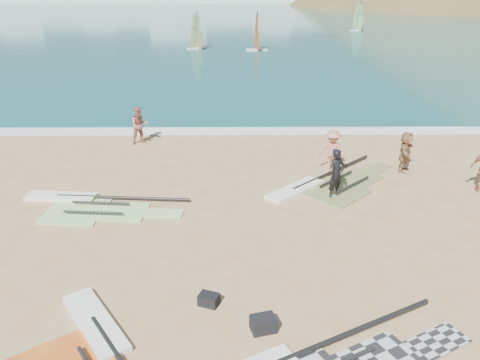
{
  "coord_description": "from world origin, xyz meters",
  "views": [
    {
      "loc": [
        -1.45,
        -9.62,
        6.85
      ],
      "look_at": [
        -1.33,
        4.0,
        1.0
      ],
      "focal_mm": 35.0,
      "sensor_mm": 36.0,
      "label": 1
    }
  ],
  "objects_px": {
    "beachgoer_left": "(140,125)",
    "beachgoer_right": "(405,152)",
    "gear_bag_near": "(263,324)",
    "gear_bag_far": "(209,300)",
    "rig_orange": "(326,184)",
    "person_wetsuit": "(336,174)",
    "rig_green": "(88,204)",
    "beachgoer_mid": "(332,151)"
  },
  "relations": [
    {
      "from": "beachgoer_left",
      "to": "beachgoer_right",
      "type": "bearing_deg",
      "value": -43.97
    },
    {
      "from": "gear_bag_near",
      "to": "gear_bag_far",
      "type": "xyz_separation_m",
      "value": [
        -1.2,
        0.86,
        -0.03
      ]
    },
    {
      "from": "rig_orange",
      "to": "person_wetsuit",
      "type": "relative_size",
      "value": 3.04
    },
    {
      "from": "rig_green",
      "to": "beachgoer_mid",
      "type": "bearing_deg",
      "value": 23.62
    },
    {
      "from": "person_wetsuit",
      "to": "beachgoer_right",
      "type": "distance_m",
      "value": 3.91
    },
    {
      "from": "person_wetsuit",
      "to": "beachgoer_mid",
      "type": "xyz_separation_m",
      "value": [
        0.31,
        2.38,
        -0.04
      ]
    },
    {
      "from": "rig_green",
      "to": "gear_bag_far",
      "type": "height_order",
      "value": "gear_bag_far"
    },
    {
      "from": "rig_orange",
      "to": "gear_bag_near",
      "type": "bearing_deg",
      "value": -153.71
    },
    {
      "from": "gear_bag_near",
      "to": "rig_green",
      "type": "bearing_deg",
      "value": 132.28
    },
    {
      "from": "rig_green",
      "to": "rig_orange",
      "type": "height_order",
      "value": "rig_orange"
    },
    {
      "from": "person_wetsuit",
      "to": "beachgoer_left",
      "type": "height_order",
      "value": "person_wetsuit"
    },
    {
      "from": "gear_bag_near",
      "to": "rig_orange",
      "type": "bearing_deg",
      "value": 70.38
    },
    {
      "from": "gear_bag_far",
      "to": "beachgoer_mid",
      "type": "xyz_separation_m",
      "value": [
        4.3,
        8.08,
        0.69
      ]
    },
    {
      "from": "person_wetsuit",
      "to": "beachgoer_mid",
      "type": "bearing_deg",
      "value": 44.57
    },
    {
      "from": "gear_bag_near",
      "to": "beachgoer_mid",
      "type": "xyz_separation_m",
      "value": [
        3.11,
        8.95,
        0.66
      ]
    },
    {
      "from": "rig_orange",
      "to": "beachgoer_mid",
      "type": "bearing_deg",
      "value": 29.27
    },
    {
      "from": "rig_green",
      "to": "rig_orange",
      "type": "distance_m",
      "value": 8.28
    },
    {
      "from": "rig_green",
      "to": "beachgoer_right",
      "type": "relative_size",
      "value": 3.55
    },
    {
      "from": "rig_orange",
      "to": "beachgoer_left",
      "type": "bearing_deg",
      "value": 103.44
    },
    {
      "from": "gear_bag_far",
      "to": "beachgoer_mid",
      "type": "height_order",
      "value": "beachgoer_mid"
    },
    {
      "from": "rig_green",
      "to": "gear_bag_far",
      "type": "relative_size",
      "value": 12.59
    },
    {
      "from": "beachgoer_right",
      "to": "gear_bag_near",
      "type": "bearing_deg",
      "value": 170.09
    },
    {
      "from": "gear_bag_far",
      "to": "beachgoer_right",
      "type": "relative_size",
      "value": 0.28
    },
    {
      "from": "person_wetsuit",
      "to": "beachgoer_right",
      "type": "xyz_separation_m",
      "value": [
        3.12,
        2.36,
        -0.07
      ]
    },
    {
      "from": "beachgoer_left",
      "to": "beachgoer_mid",
      "type": "bearing_deg",
      "value": -49.47
    },
    {
      "from": "rig_orange",
      "to": "beachgoer_mid",
      "type": "xyz_separation_m",
      "value": [
        0.42,
        1.41,
        0.78
      ]
    },
    {
      "from": "gear_bag_near",
      "to": "beachgoer_mid",
      "type": "distance_m",
      "value": 9.49
    },
    {
      "from": "beachgoer_left",
      "to": "beachgoer_right",
      "type": "height_order",
      "value": "beachgoer_left"
    },
    {
      "from": "rig_orange",
      "to": "beachgoer_left",
      "type": "height_order",
      "value": "beachgoer_left"
    },
    {
      "from": "gear_bag_far",
      "to": "beachgoer_mid",
      "type": "bearing_deg",
      "value": 61.97
    },
    {
      "from": "beachgoer_right",
      "to": "rig_orange",
      "type": "bearing_deg",
      "value": 137.02
    },
    {
      "from": "rig_green",
      "to": "beachgoer_mid",
      "type": "distance_m",
      "value": 9.09
    },
    {
      "from": "gear_bag_near",
      "to": "person_wetsuit",
      "type": "relative_size",
      "value": 0.3
    },
    {
      "from": "rig_orange",
      "to": "beachgoer_right",
      "type": "xyz_separation_m",
      "value": [
        3.22,
        1.4,
        0.74
      ]
    },
    {
      "from": "rig_green",
      "to": "beachgoer_left",
      "type": "height_order",
      "value": "beachgoer_left"
    },
    {
      "from": "person_wetsuit",
      "to": "rig_green",
      "type": "bearing_deg",
      "value": 146.11
    },
    {
      "from": "rig_orange",
      "to": "gear_bag_near",
      "type": "xyz_separation_m",
      "value": [
        -2.69,
        -7.54,
        0.11
      ]
    },
    {
      "from": "rig_green",
      "to": "person_wetsuit",
      "type": "distance_m",
      "value": 8.3
    },
    {
      "from": "gear_bag_near",
      "to": "person_wetsuit",
      "type": "xyz_separation_m",
      "value": [
        2.79,
        6.57,
        0.7
      ]
    },
    {
      "from": "rig_orange",
      "to": "gear_bag_near",
      "type": "distance_m",
      "value": 8.0
    },
    {
      "from": "beachgoer_left",
      "to": "beachgoer_right",
      "type": "relative_size",
      "value": 1.07
    },
    {
      "from": "rig_green",
      "to": "beachgoer_right",
      "type": "xyz_separation_m",
      "value": [
        11.36,
        2.94,
        0.74
      ]
    }
  ]
}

